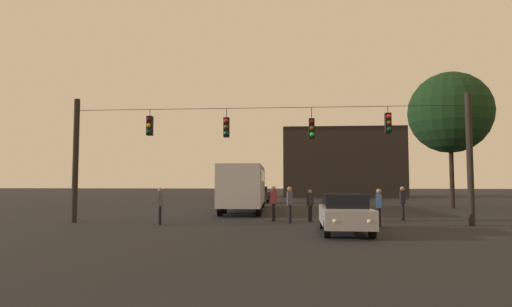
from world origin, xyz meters
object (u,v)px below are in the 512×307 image
(pedestrian_near_bus, at_px, (403,201))
(pedestrian_far_side, at_px, (310,204))
(tree_left_silhouette, at_px, (450,113))
(pedestrian_crossing_right, at_px, (160,204))
(pedestrian_crossing_left, at_px, (290,202))
(car_near_right, at_px, (345,212))
(car_far_left, at_px, (257,194))
(pedestrian_crossing_center, at_px, (379,205))
(pedestrian_trailing, at_px, (273,201))
(city_bus, at_px, (245,183))

(pedestrian_near_bus, xyz_separation_m, pedestrian_far_side, (-4.81, -0.92, -0.10))
(pedestrian_far_side, relative_size, tree_left_silhouette, 0.15)
(pedestrian_crossing_right, bearing_deg, pedestrian_crossing_left, 11.76)
(car_near_right, distance_m, car_far_left, 22.48)
(pedestrian_crossing_left, distance_m, pedestrian_near_bus, 6.15)
(pedestrian_crossing_center, bearing_deg, pedestrian_trailing, 155.43)
(city_bus, xyz_separation_m, pedestrian_far_side, (4.07, -6.89, -0.97))
(pedestrian_crossing_right, height_order, pedestrian_far_side, pedestrian_crossing_right)
(pedestrian_crossing_left, height_order, pedestrian_crossing_right, pedestrian_crossing_left)
(car_far_left, distance_m, pedestrian_trailing, 17.38)
(tree_left_silhouette, bearing_deg, city_bus, -164.41)
(pedestrian_crossing_left, xyz_separation_m, pedestrian_near_bus, (5.85, 1.91, -0.00))
(city_bus, relative_size, pedestrian_crossing_right, 6.45)
(pedestrian_trailing, bearing_deg, pedestrian_crossing_center, -24.57)
(pedestrian_trailing, height_order, pedestrian_far_side, pedestrian_trailing)
(car_far_left, height_order, pedestrian_near_bus, pedestrian_near_bus)
(pedestrian_crossing_right, bearing_deg, pedestrian_near_bus, 14.92)
(pedestrian_near_bus, bearing_deg, pedestrian_crossing_left, -161.92)
(pedestrian_crossing_right, height_order, tree_left_silhouette, tree_left_silhouette)
(pedestrian_crossing_center, bearing_deg, pedestrian_crossing_right, -179.97)
(car_far_left, distance_m, tree_left_silhouette, 17.57)
(city_bus, distance_m, pedestrian_trailing, 7.33)
(city_bus, relative_size, car_far_left, 2.47)
(pedestrian_crossing_right, height_order, pedestrian_trailing, pedestrian_trailing)
(city_bus, bearing_deg, tree_left_silhouette, 15.59)
(pedestrian_crossing_center, height_order, pedestrian_crossing_right, pedestrian_crossing_right)
(pedestrian_crossing_right, bearing_deg, pedestrian_crossing_center, 0.03)
(car_far_left, bearing_deg, pedestrian_near_bus, -61.55)
(pedestrian_crossing_left, height_order, pedestrian_far_side, pedestrian_crossing_left)
(pedestrian_near_bus, distance_m, pedestrian_trailing, 6.73)
(car_far_left, relative_size, pedestrian_near_bus, 2.57)
(pedestrian_crossing_left, bearing_deg, pedestrian_far_side, 43.66)
(car_far_left, xyz_separation_m, pedestrian_crossing_center, (6.96, -19.44, 0.16))
(city_bus, distance_m, pedestrian_near_bus, 10.74)
(pedestrian_far_side, height_order, tree_left_silhouette, tree_left_silhouette)
(pedestrian_near_bus, height_order, pedestrian_far_side, pedestrian_near_bus)
(city_bus, xyz_separation_m, car_near_right, (5.18, -11.58, -1.07))
(city_bus, height_order, car_far_left, city_bus)
(car_near_right, relative_size, tree_left_silhouette, 0.42)
(pedestrian_crossing_center, relative_size, pedestrian_near_bus, 0.96)
(pedestrian_crossing_left, relative_size, pedestrian_crossing_center, 1.04)
(city_bus, relative_size, car_near_right, 2.53)
(pedestrian_trailing, bearing_deg, pedestrian_crossing_left, -49.11)
(pedestrian_crossing_center, distance_m, tree_left_silhouette, 16.91)
(pedestrian_far_side, xyz_separation_m, tree_left_silhouette, (11.18, 11.14, 6.33))
(pedestrian_near_bus, bearing_deg, car_near_right, -123.44)
(city_bus, distance_m, pedestrian_crossing_center, 11.55)
(pedestrian_crossing_left, bearing_deg, pedestrian_trailing, 130.89)
(pedestrian_far_side, bearing_deg, pedestrian_near_bus, 10.84)
(pedestrian_near_bus, relative_size, pedestrian_trailing, 0.98)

